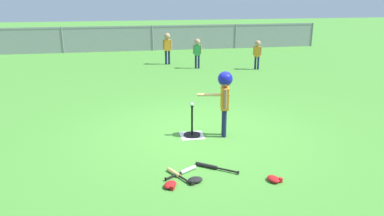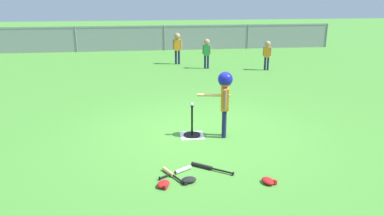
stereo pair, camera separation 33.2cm
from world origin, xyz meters
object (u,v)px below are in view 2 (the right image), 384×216
object	(u,v)px
fielder_deep_left	(267,51)
spare_bat_black	(206,167)
batter_child	(225,91)
glove_near_bats	(268,181)
baseball_on_tee	(192,104)
spare_bat_silver	(180,171)
fielder_deep_right	(207,49)
batting_tee	(192,131)
spare_bat_wood	(171,173)
glove_by_plate	(163,184)
fielder_near_left	(177,44)
glove_tossed_aside	(189,180)

from	to	relation	value
fielder_deep_left	spare_bat_black	size ratio (longest dim) A/B	1.69
spare_bat_black	batter_child	bearing A→B (deg)	66.61
glove_near_bats	baseball_on_tee	bearing A→B (deg)	113.10
batter_child	spare_bat_silver	distance (m)	1.87
fielder_deep_left	spare_bat_silver	xyz separation A→B (m)	(-3.78, -7.24, -0.62)
fielder_deep_left	fielder_deep_right	distance (m)	2.10
batting_tee	fielder_deep_right	distance (m)	6.50
spare_bat_silver	spare_bat_wood	world-z (taller)	same
fielder_deep_right	glove_by_plate	world-z (taller)	fielder_deep_right
fielder_near_left	glove_near_bats	xyz separation A→B (m)	(0.41, -9.26, -0.72)
fielder_near_left	batter_child	bearing A→B (deg)	-88.79
fielder_deep_right	spare_bat_wood	distance (m)	8.12
baseball_on_tee	spare_bat_silver	xyz separation A→B (m)	(-0.38, -1.47, -0.60)
batter_child	fielder_near_left	xyz separation A→B (m)	(-0.16, 7.42, -0.13)
fielder_near_left	glove_by_plate	bearing A→B (deg)	-96.74
spare_bat_silver	spare_bat_wood	size ratio (longest dim) A/B	1.00
spare_bat_wood	glove_by_plate	bearing A→B (deg)	-111.70
baseball_on_tee	fielder_deep_right	world-z (taller)	fielder_deep_right
baseball_on_tee	glove_near_bats	world-z (taller)	baseball_on_tee
batter_child	glove_tossed_aside	size ratio (longest dim) A/B	5.14
batting_tee	glove_tossed_aside	size ratio (longest dim) A/B	2.44
fielder_near_left	spare_bat_black	size ratio (longest dim) A/B	1.94
batting_tee	spare_bat_wood	bearing A→B (deg)	-109.02
glove_tossed_aside	fielder_deep_right	bearing A→B (deg)	78.41
baseball_on_tee	glove_by_plate	xyz separation A→B (m)	(-0.65, -1.85, -0.59)
batter_child	batting_tee	bearing A→B (deg)	168.73
spare_bat_wood	glove_by_plate	distance (m)	0.34
baseball_on_tee	spare_bat_wood	distance (m)	1.73
fielder_deep_left	glove_near_bats	xyz separation A→B (m)	(-2.57, -7.73, -0.62)
glove_by_plate	glove_tossed_aside	world-z (taller)	same
glove_by_plate	glove_near_bats	distance (m)	1.49
batting_tee	fielder_deep_left	world-z (taller)	fielder_deep_left
spare_bat_silver	batter_child	bearing A→B (deg)	54.38
glove_near_bats	batting_tee	bearing A→B (deg)	113.10
batter_child	fielder_deep_right	bearing A→B (deg)	83.01
fielder_near_left	spare_bat_wood	world-z (taller)	fielder_near_left
spare_bat_black	glove_near_bats	distance (m)	0.98
batting_tee	spare_bat_wood	size ratio (longest dim) A/B	1.12
spare_bat_black	glove_tossed_aside	xyz separation A→B (m)	(-0.32, -0.38, 0.01)
fielder_near_left	glove_tossed_aside	distance (m)	9.13
spare_bat_black	spare_bat_silver	bearing A→B (deg)	-170.28
glove_near_bats	glove_tossed_aside	bearing A→B (deg)	170.78
glove_by_plate	batting_tee	bearing A→B (deg)	70.52
fielder_deep_right	spare_bat_black	bearing A→B (deg)	-99.86
glove_by_plate	baseball_on_tee	bearing A→B (deg)	70.52
spare_bat_silver	glove_near_bats	bearing A→B (deg)	-22.05
baseball_on_tee	spare_bat_black	bearing A→B (deg)	-88.69
baseball_on_tee	glove_near_bats	size ratio (longest dim) A/B	0.29
fielder_near_left	spare_bat_silver	xyz separation A→B (m)	(-0.81, -8.77, -0.72)
fielder_deep_left	spare_bat_wood	xyz separation A→B (m)	(-3.93, -7.31, -0.62)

